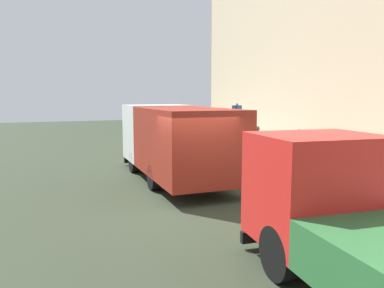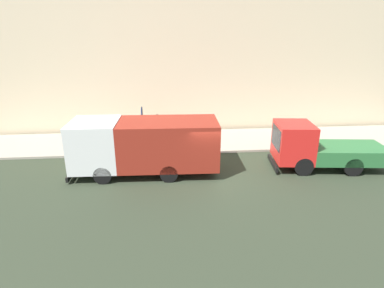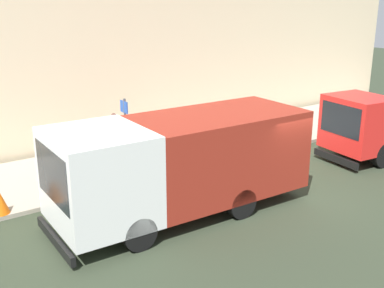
{
  "view_description": "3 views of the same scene",
  "coord_description": "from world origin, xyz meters",
  "px_view_note": "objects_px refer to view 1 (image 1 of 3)",
  "views": [
    {
      "loc": [
        -3.96,
        -9.32,
        3.05
      ],
      "look_at": [
        1.02,
        2.68,
        1.4
      ],
      "focal_mm": 34.82,
      "sensor_mm": 36.0,
      "label": 1
    },
    {
      "loc": [
        -14.2,
        2.35,
        6.73
      ],
      "look_at": [
        0.75,
        1.05,
        1.42
      ],
      "focal_mm": 29.61,
      "sensor_mm": 36.0,
      "label": 2
    },
    {
      "loc": [
        -9.34,
        10.12,
        5.76
      ],
      "look_at": [
        1.34,
        2.58,
        1.68
      ],
      "focal_mm": 44.43,
      "sensor_mm": 36.0,
      "label": 3
    }
  ],
  "objects_px": {
    "pedestrian_walking": "(257,144)",
    "pedestrian_standing": "(298,148)",
    "small_flatbed_truck": "(367,229)",
    "traffic_cone_orange": "(195,149)",
    "large_utility_truck": "(175,139)",
    "street_sign_post": "(237,131)"
  },
  "relations": [
    {
      "from": "pedestrian_walking",
      "to": "pedestrian_standing",
      "type": "height_order",
      "value": "pedestrian_walking"
    },
    {
      "from": "small_flatbed_truck",
      "to": "traffic_cone_orange",
      "type": "bearing_deg",
      "value": 84.08
    },
    {
      "from": "pedestrian_walking",
      "to": "pedestrian_standing",
      "type": "distance_m",
      "value": 1.87
    },
    {
      "from": "large_utility_truck",
      "to": "pedestrian_walking",
      "type": "xyz_separation_m",
      "value": [
        4.19,
        1.08,
        -0.52
      ]
    },
    {
      "from": "street_sign_post",
      "to": "small_flatbed_truck",
      "type": "bearing_deg",
      "value": -107.73
    },
    {
      "from": "small_flatbed_truck",
      "to": "traffic_cone_orange",
      "type": "distance_m",
      "value": 13.31
    },
    {
      "from": "pedestrian_walking",
      "to": "street_sign_post",
      "type": "height_order",
      "value": "street_sign_post"
    },
    {
      "from": "small_flatbed_truck",
      "to": "pedestrian_standing",
      "type": "distance_m",
      "value": 9.85
    },
    {
      "from": "large_utility_truck",
      "to": "street_sign_post",
      "type": "distance_m",
      "value": 2.73
    },
    {
      "from": "pedestrian_walking",
      "to": "street_sign_post",
      "type": "bearing_deg",
      "value": 23.59
    },
    {
      "from": "pedestrian_standing",
      "to": "street_sign_post",
      "type": "relative_size",
      "value": 0.61
    },
    {
      "from": "pedestrian_standing",
      "to": "traffic_cone_orange",
      "type": "distance_m",
      "value": 5.38
    },
    {
      "from": "traffic_cone_orange",
      "to": "street_sign_post",
      "type": "distance_m",
      "value": 4.11
    },
    {
      "from": "small_flatbed_truck",
      "to": "pedestrian_walking",
      "type": "relative_size",
      "value": 3.53
    },
    {
      "from": "pedestrian_standing",
      "to": "small_flatbed_truck",
      "type": "bearing_deg",
      "value": -34.27
    },
    {
      "from": "small_flatbed_truck",
      "to": "street_sign_post",
      "type": "xyz_separation_m",
      "value": [
        2.9,
        9.07,
        0.58
      ]
    },
    {
      "from": "small_flatbed_truck",
      "to": "pedestrian_standing",
      "type": "relative_size",
      "value": 3.61
    },
    {
      "from": "large_utility_truck",
      "to": "small_flatbed_truck",
      "type": "bearing_deg",
      "value": -89.59
    },
    {
      "from": "traffic_cone_orange",
      "to": "pedestrian_walking",
      "type": "bearing_deg",
      "value": -62.71
    },
    {
      "from": "small_flatbed_truck",
      "to": "pedestrian_standing",
      "type": "height_order",
      "value": "small_flatbed_truck"
    },
    {
      "from": "pedestrian_standing",
      "to": "street_sign_post",
      "type": "distance_m",
      "value": 2.65
    },
    {
      "from": "pedestrian_walking",
      "to": "pedestrian_standing",
      "type": "xyz_separation_m",
      "value": [
        0.95,
        -1.61,
        -0.03
      ]
    }
  ]
}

